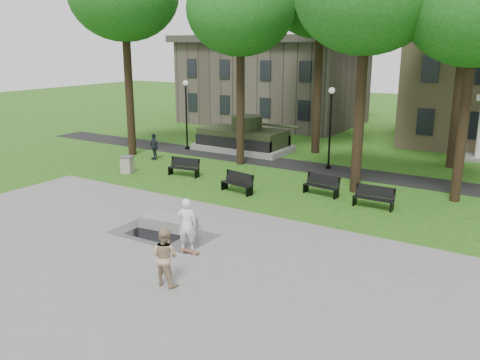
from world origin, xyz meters
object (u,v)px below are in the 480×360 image
(friend_watching, at_px, (165,257))
(concrete_block, at_px, (168,222))
(trash_bin, at_px, (127,164))
(skateboarder, at_px, (187,224))
(park_bench_0, at_px, (185,167))

(friend_watching, bearing_deg, concrete_block, -52.08)
(friend_watching, xyz_separation_m, trash_bin, (-10.89, 9.51, -0.44))
(skateboarder, relative_size, trash_bin, 1.99)
(trash_bin, bearing_deg, friend_watching, -41.12)
(park_bench_0, bearing_deg, trash_bin, -166.27)
(concrete_block, bearing_deg, trash_bin, 143.79)
(concrete_block, relative_size, friend_watching, 1.22)
(concrete_block, relative_size, skateboarder, 1.15)
(skateboarder, height_order, park_bench_0, skateboarder)
(park_bench_0, xyz_separation_m, trash_bin, (-3.16, -1.21, -0.04))
(skateboarder, relative_size, friend_watching, 1.05)
(friend_watching, bearing_deg, skateboarder, -67.27)
(park_bench_0, bearing_deg, skateboarder, -58.41)
(skateboarder, distance_m, friend_watching, 2.72)
(concrete_block, distance_m, park_bench_0, 8.31)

